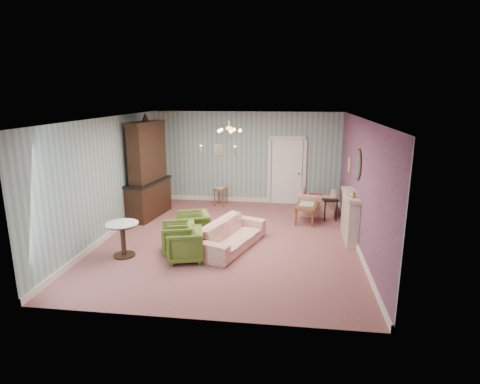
# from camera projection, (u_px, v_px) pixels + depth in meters

# --- Properties ---
(floor) EXTENTS (7.00, 7.00, 0.00)m
(floor) POSITION_uv_depth(u_px,v_px,m) (230.00, 240.00, 9.56)
(floor) COLOR #995A59
(floor) RESTS_ON ground
(ceiling) EXTENTS (7.00, 7.00, 0.00)m
(ceiling) POSITION_uv_depth(u_px,v_px,m) (229.00, 118.00, 8.85)
(ceiling) COLOR white
(ceiling) RESTS_ON ground
(wall_back) EXTENTS (6.00, 0.00, 6.00)m
(wall_back) POSITION_uv_depth(u_px,v_px,m) (246.00, 158.00, 12.57)
(wall_back) COLOR gray
(wall_back) RESTS_ON ground
(wall_front) EXTENTS (6.00, 0.00, 6.00)m
(wall_front) POSITION_uv_depth(u_px,v_px,m) (193.00, 232.00, 5.84)
(wall_front) COLOR gray
(wall_front) RESTS_ON ground
(wall_left) EXTENTS (0.00, 7.00, 7.00)m
(wall_left) POSITION_uv_depth(u_px,v_px,m) (108.00, 178.00, 9.58)
(wall_left) COLOR gray
(wall_left) RESTS_ON ground
(wall_right) EXTENTS (0.00, 7.00, 7.00)m
(wall_right) POSITION_uv_depth(u_px,v_px,m) (361.00, 185.00, 8.83)
(wall_right) COLOR gray
(wall_right) RESTS_ON ground
(wall_right_floral) EXTENTS (0.00, 7.00, 7.00)m
(wall_right_floral) POSITION_uv_depth(u_px,v_px,m) (361.00, 185.00, 8.84)
(wall_right_floral) COLOR #C3617B
(wall_right_floral) RESTS_ON ground
(door) EXTENTS (1.12, 0.12, 2.16)m
(door) POSITION_uv_depth(u_px,v_px,m) (287.00, 170.00, 12.46)
(door) COLOR white
(door) RESTS_ON floor
(olive_chair_a) EXTENTS (0.86, 0.89, 0.75)m
(olive_chair_a) POSITION_uv_depth(u_px,v_px,m) (184.00, 243.00, 8.31)
(olive_chair_a) COLOR #566F27
(olive_chair_a) RESTS_ON floor
(olive_chair_b) EXTENTS (0.84, 0.87, 0.73)m
(olive_chair_b) POSITION_uv_depth(u_px,v_px,m) (178.00, 236.00, 8.74)
(olive_chair_b) COLOR #566F27
(olive_chair_b) RESTS_ON floor
(olive_chair_c) EXTENTS (0.90, 0.93, 0.75)m
(olive_chair_c) POSITION_uv_depth(u_px,v_px,m) (193.00, 225.00, 9.47)
(olive_chair_c) COLOR #566F27
(olive_chair_c) RESTS_ON floor
(sofa_chintz) EXTENTS (1.29, 2.23, 0.84)m
(sofa_chintz) POSITION_uv_depth(u_px,v_px,m) (231.00, 230.00, 8.97)
(sofa_chintz) COLOR #AD4548
(sofa_chintz) RESTS_ON floor
(wingback_chair) EXTENTS (1.14, 0.80, 0.94)m
(wingback_chair) POSITION_uv_depth(u_px,v_px,m) (317.00, 199.00, 11.42)
(wingback_chair) COLOR #AD4548
(wingback_chair) RESTS_ON floor
(dresser) EXTENTS (0.87, 1.80, 2.87)m
(dresser) POSITION_uv_depth(u_px,v_px,m) (147.00, 167.00, 11.06)
(dresser) COLOR black
(dresser) RESTS_ON floor
(fireplace) EXTENTS (0.30, 1.40, 1.16)m
(fireplace) POSITION_uv_depth(u_px,v_px,m) (350.00, 216.00, 9.45)
(fireplace) COLOR beige
(fireplace) RESTS_ON floor
(mantel_vase) EXTENTS (0.15, 0.15, 0.15)m
(mantel_vase) POSITION_uv_depth(u_px,v_px,m) (353.00, 194.00, 8.91)
(mantel_vase) COLOR gold
(mantel_vase) RESTS_ON fireplace
(oval_mirror) EXTENTS (0.04, 0.76, 0.84)m
(oval_mirror) POSITION_uv_depth(u_px,v_px,m) (358.00, 164.00, 9.13)
(oval_mirror) COLOR white
(oval_mirror) RESTS_ON wall_right
(framed_print) EXTENTS (0.04, 0.34, 0.42)m
(framed_print) POSITION_uv_depth(u_px,v_px,m) (350.00, 165.00, 10.48)
(framed_print) COLOR gold
(framed_print) RESTS_ON wall_right
(coffee_table) EXTENTS (0.72, 1.08, 0.51)m
(coffee_table) POSITION_uv_depth(u_px,v_px,m) (306.00, 213.00, 10.86)
(coffee_table) COLOR brown
(coffee_table) RESTS_ON floor
(side_table_black) EXTENTS (0.49, 0.49, 0.62)m
(side_table_black) POSITION_uv_depth(u_px,v_px,m) (329.00, 209.00, 10.98)
(side_table_black) COLOR black
(side_table_black) RESTS_ON floor
(pedestal_table) EXTENTS (0.77, 0.77, 0.76)m
(pedestal_table) POSITION_uv_depth(u_px,v_px,m) (123.00, 240.00, 8.51)
(pedestal_table) COLOR black
(pedestal_table) RESTS_ON floor
(nesting_table) EXTENTS (0.44, 0.51, 0.59)m
(nesting_table) POSITION_uv_depth(u_px,v_px,m) (221.00, 196.00, 12.46)
(nesting_table) COLOR brown
(nesting_table) RESTS_ON floor
(gilt_mirror_back) EXTENTS (0.28, 0.06, 0.36)m
(gilt_mirror_back) POSITION_uv_depth(u_px,v_px,m) (218.00, 150.00, 12.59)
(gilt_mirror_back) COLOR gold
(gilt_mirror_back) RESTS_ON wall_back
(sconce_left) EXTENTS (0.16, 0.12, 0.30)m
(sconce_left) POSITION_uv_depth(u_px,v_px,m) (201.00, 149.00, 12.63)
(sconce_left) COLOR gold
(sconce_left) RESTS_ON wall_back
(sconce_right) EXTENTS (0.16, 0.12, 0.30)m
(sconce_right) POSITION_uv_depth(u_px,v_px,m) (235.00, 150.00, 12.50)
(sconce_right) COLOR gold
(sconce_right) RESTS_ON wall_back
(chandelier) EXTENTS (0.56, 0.56, 0.36)m
(chandelier) POSITION_uv_depth(u_px,v_px,m) (229.00, 131.00, 8.92)
(chandelier) COLOR gold
(chandelier) RESTS_ON ceiling
(burgundy_cushion) EXTENTS (0.41, 0.28, 0.39)m
(burgundy_cushion) POSITION_uv_depth(u_px,v_px,m) (316.00, 200.00, 11.28)
(burgundy_cushion) COLOR maroon
(burgundy_cushion) RESTS_ON wingback_chair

